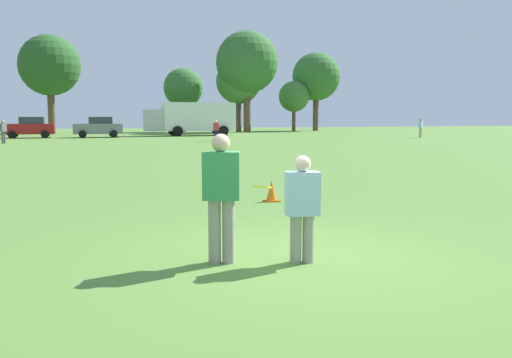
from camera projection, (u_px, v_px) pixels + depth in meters
ground_plane at (294, 257)px, 7.51m from camera, size 157.50×157.50×0.00m
player_thrower at (221, 191)px, 7.12m from camera, size 0.53×0.40×1.70m
player_defender at (302, 203)px, 7.16m from camera, size 0.47×0.33×1.42m
frisbee at (262, 187)px, 7.51m from camera, size 0.27×0.27×0.08m
traffic_cone at (272, 191)px, 12.38m from camera, size 0.32×0.32×0.48m
parked_car_mid_right at (30, 127)px, 47.39m from camera, size 4.24×2.29×1.82m
parked_car_near_right at (98, 127)px, 48.47m from camera, size 4.24×2.29×1.82m
box_truck at (191, 117)px, 52.76m from camera, size 8.55×3.14×3.18m
bystander_sideline_watcher at (421, 127)px, 48.08m from camera, size 0.53×0.50×1.68m
bystander_far_jogger at (216, 129)px, 41.80m from camera, size 0.49×0.35×1.59m
bystander_field_marshal at (3, 130)px, 37.86m from camera, size 0.47×0.51×1.61m
tree_center_elm at (50, 66)px, 58.28m from camera, size 6.46×6.46×10.50m
tree_east_birch at (183, 88)px, 64.43m from camera, size 4.62×4.62×7.50m
tree_east_oak at (238, 82)px, 64.02m from camera, size 5.26×5.26×8.54m
tree_far_east_pine at (247, 63)px, 62.74m from camera, size 7.14×7.14×11.59m
tree_far_west_pine at (294, 97)px, 68.08m from camera, size 3.82×3.82×6.20m
tree_horizon_center at (316, 77)px, 69.68m from camera, size 6.10×6.10×9.92m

